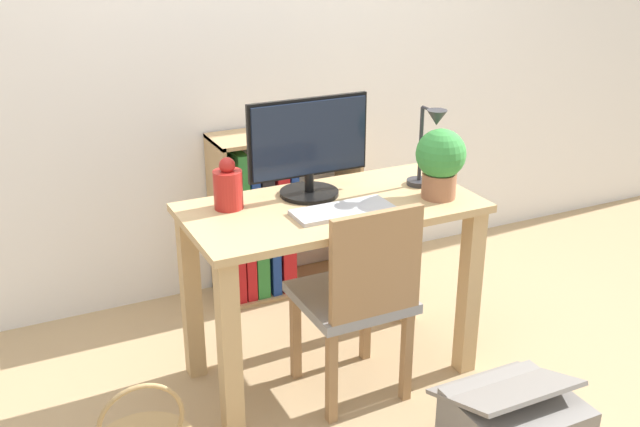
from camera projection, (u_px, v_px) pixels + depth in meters
name	position (u px, v px, depth m)	size (l,w,h in m)	color
ground_plane	(330.00, 370.00, 3.14)	(10.00, 10.00, 0.00)	tan
wall_back	(239.00, 25.00, 3.45)	(8.00, 0.05, 2.60)	white
desk	(331.00, 245.00, 2.92)	(1.13, 0.57, 0.75)	tan
monitor	(309.00, 144.00, 2.88)	(0.50, 0.23, 0.39)	black
keyboard	(343.00, 210.00, 2.78)	(0.38, 0.15, 0.02)	#B2B2B7
vase	(228.00, 187.00, 2.79)	(0.11, 0.11, 0.20)	#B2231E
desk_lamp	(429.00, 140.00, 2.94)	(0.10, 0.19, 0.33)	#2D2D33
potted_plant	(440.00, 160.00, 2.87)	(0.19, 0.19, 0.27)	#9E6647
chair	(359.00, 295.00, 2.81)	(0.40, 0.40, 0.83)	gray
bookshelf	(267.00, 222.00, 3.67)	(0.71, 0.28, 0.82)	tan
storage_box	(514.00, 427.00, 2.59)	(0.42, 0.43, 0.32)	gray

